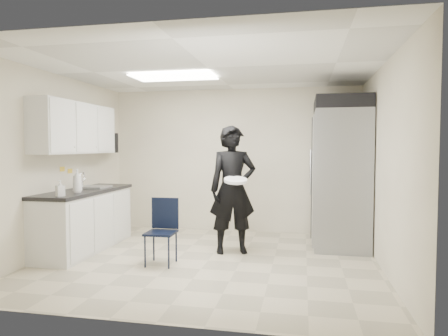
% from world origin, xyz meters
% --- Properties ---
extents(floor, '(4.50, 4.50, 0.00)m').
position_xyz_m(floor, '(0.00, 0.00, 0.00)').
color(floor, '#C1B497').
rests_on(floor, ground).
extents(ceiling, '(4.50, 4.50, 0.00)m').
position_xyz_m(ceiling, '(0.00, 0.00, 2.60)').
color(ceiling, silver).
rests_on(ceiling, back_wall).
extents(back_wall, '(4.50, 0.00, 4.50)m').
position_xyz_m(back_wall, '(0.00, 2.00, 1.30)').
color(back_wall, beige).
rests_on(back_wall, floor).
extents(left_wall, '(0.00, 4.00, 4.00)m').
position_xyz_m(left_wall, '(-2.25, 0.00, 1.30)').
color(left_wall, beige).
rests_on(left_wall, floor).
extents(right_wall, '(0.00, 4.00, 4.00)m').
position_xyz_m(right_wall, '(2.25, 0.00, 1.30)').
color(right_wall, beige).
rests_on(right_wall, floor).
extents(ceiling_panel, '(1.20, 0.60, 0.02)m').
position_xyz_m(ceiling_panel, '(-0.60, 0.40, 2.57)').
color(ceiling_panel, white).
rests_on(ceiling_panel, ceiling).
extents(lower_counter, '(0.60, 1.90, 0.86)m').
position_xyz_m(lower_counter, '(-1.95, 0.20, 0.43)').
color(lower_counter, silver).
rests_on(lower_counter, floor).
extents(countertop, '(0.64, 1.95, 0.05)m').
position_xyz_m(countertop, '(-1.95, 0.20, 0.89)').
color(countertop, black).
rests_on(countertop, lower_counter).
extents(sink, '(0.42, 0.40, 0.14)m').
position_xyz_m(sink, '(-1.93, 0.45, 0.87)').
color(sink, gray).
rests_on(sink, countertop).
extents(faucet, '(0.02, 0.02, 0.24)m').
position_xyz_m(faucet, '(-2.13, 0.45, 1.02)').
color(faucet, silver).
rests_on(faucet, countertop).
extents(upper_cabinets, '(0.35, 1.80, 0.75)m').
position_xyz_m(upper_cabinets, '(-2.08, 0.20, 1.83)').
color(upper_cabinets, silver).
rests_on(upper_cabinets, left_wall).
extents(towel_dispenser, '(0.22, 0.30, 0.35)m').
position_xyz_m(towel_dispenser, '(-2.14, 1.35, 1.62)').
color(towel_dispenser, black).
rests_on(towel_dispenser, left_wall).
extents(notice_sticker_left, '(0.00, 0.12, 0.07)m').
position_xyz_m(notice_sticker_left, '(-2.24, 0.10, 1.22)').
color(notice_sticker_left, yellow).
rests_on(notice_sticker_left, left_wall).
extents(notice_sticker_right, '(0.00, 0.12, 0.07)m').
position_xyz_m(notice_sticker_right, '(-2.24, 0.30, 1.18)').
color(notice_sticker_right, yellow).
rests_on(notice_sticker_right, left_wall).
extents(commercial_fridge, '(0.80, 1.35, 2.10)m').
position_xyz_m(commercial_fridge, '(1.83, 1.27, 1.05)').
color(commercial_fridge, gray).
rests_on(commercial_fridge, floor).
extents(fridge_compressor, '(0.80, 1.35, 0.20)m').
position_xyz_m(fridge_compressor, '(1.83, 1.27, 2.20)').
color(fridge_compressor, black).
rests_on(fridge_compressor, commercial_fridge).
extents(folding_chair, '(0.38, 0.38, 0.84)m').
position_xyz_m(folding_chair, '(-0.56, -0.30, 0.42)').
color(folding_chair, black).
rests_on(folding_chair, floor).
extents(man_tuxedo, '(0.79, 0.65, 1.86)m').
position_xyz_m(man_tuxedo, '(0.26, 0.48, 0.93)').
color(man_tuxedo, black).
rests_on(man_tuxedo, floor).
extents(bucket_lid, '(0.42, 0.42, 0.04)m').
position_xyz_m(bucket_lid, '(0.34, 0.24, 1.08)').
color(bucket_lid, silver).
rests_on(bucket_lid, man_tuxedo).
extents(soap_bottle_a, '(0.17, 0.17, 0.33)m').
position_xyz_m(soap_bottle_a, '(-1.84, -0.17, 1.08)').
color(soap_bottle_a, silver).
rests_on(soap_bottle_a, countertop).
extents(soap_bottle_b, '(0.13, 0.13, 0.21)m').
position_xyz_m(soap_bottle_b, '(-1.82, -0.60, 1.02)').
color(soap_bottle_b, '#ADAAB7').
rests_on(soap_bottle_b, countertop).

